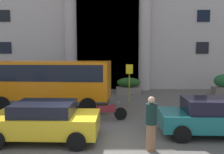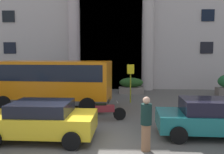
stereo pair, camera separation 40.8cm
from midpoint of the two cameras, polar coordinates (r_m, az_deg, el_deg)
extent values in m
cube|color=#54504B|center=(8.33, -6.60, -16.93)|extent=(80.00, 64.00, 0.12)
cube|color=#AEA39F|center=(25.70, -2.06, 17.39)|extent=(36.24, 9.00, 16.73)
cube|color=black|center=(20.82, -1.51, 11.63)|extent=(5.45, 0.12, 10.61)
cylinder|color=#B2A0A0|center=(20.86, -10.61, 11.53)|extent=(1.00, 1.00, 10.61)
cylinder|color=#B0A39D|center=(20.68, 7.62, 11.63)|extent=(1.00, 1.00, 10.61)
cube|color=black|center=(22.75, -25.11, 6.50)|extent=(1.09, 0.08, 1.01)
cube|color=black|center=(22.02, 20.91, 6.70)|extent=(1.09, 0.08, 1.01)
cube|color=black|center=(22.98, -25.40, 13.39)|extent=(1.09, 0.08, 1.01)
cube|color=black|center=(22.26, 21.17, 13.82)|extent=(1.09, 0.08, 1.01)
cube|color=orange|center=(13.72, -15.30, -1.01)|extent=(6.76, 2.94, 2.28)
cube|color=black|center=(13.67, -15.36, 1.29)|extent=(6.37, 2.94, 0.87)
cube|color=black|center=(12.95, -1.79, 0.41)|extent=(0.22, 2.04, 1.09)
cube|color=#4C4847|center=(13.88, -15.19, -5.20)|extent=(6.76, 2.98, 0.24)
cylinder|color=black|center=(14.47, -4.87, -5.06)|extent=(0.92, 0.35, 0.90)
cylinder|color=black|center=(12.14, -6.78, -7.17)|extent=(0.92, 0.35, 0.90)
cylinder|color=black|center=(15.90, -21.55, -4.47)|extent=(0.92, 0.35, 0.90)
cylinder|color=black|center=(13.80, -26.02, -6.14)|extent=(0.92, 0.35, 0.90)
cylinder|color=#93981C|center=(15.02, 3.58, -1.71)|extent=(0.08, 0.08, 2.43)
cube|color=yellow|center=(14.89, 3.61, 1.95)|extent=(0.44, 0.03, 0.60)
cube|color=gray|center=(18.96, -14.09, -3.14)|extent=(2.05, 0.94, 0.58)
ellipsoid|color=#244E1F|center=(18.85, -14.15, -0.74)|extent=(1.96, 0.85, 1.02)
cube|color=#6C615A|center=(19.83, 25.07, -3.10)|extent=(1.47, 0.86, 0.60)
ellipsoid|color=#1F562C|center=(19.73, 25.17, -0.83)|extent=(1.41, 0.77, 0.98)
cube|color=gray|center=(18.63, 3.58, -3.27)|extent=(1.95, 0.98, 0.50)
ellipsoid|color=#21471B|center=(18.55, 3.59, -1.34)|extent=(1.87, 0.88, 0.77)
cube|color=gray|center=(20.32, -23.73, -2.79)|extent=(1.56, 0.99, 0.64)
ellipsoid|color=#274E1F|center=(20.23, -23.81, -0.78)|extent=(1.50, 0.89, 0.79)
cube|color=#196768|center=(9.85, 22.45, -9.75)|extent=(4.11, 1.95, 0.64)
cube|color=black|center=(9.72, 22.58, -6.44)|extent=(2.25, 1.64, 0.52)
cylinder|color=black|center=(10.39, 13.49, -10.28)|extent=(0.63, 0.23, 0.62)
cylinder|color=black|center=(8.75, 15.63, -13.38)|extent=(0.63, 0.23, 0.62)
cube|color=gold|center=(9.06, -17.30, -10.78)|extent=(3.97, 2.01, 0.68)
cube|color=black|center=(8.92, -17.40, -7.31)|extent=(2.16, 1.73, 0.44)
cylinder|color=black|center=(9.70, -7.77, -11.33)|extent=(0.63, 0.22, 0.62)
cylinder|color=black|center=(7.94, -10.13, -15.27)|extent=(0.63, 0.22, 0.62)
cylinder|color=black|center=(10.47, -22.52, -10.44)|extent=(0.63, 0.22, 0.62)
cylinder|color=black|center=(12.64, 24.64, -7.83)|extent=(0.61, 0.18, 0.60)
cylinder|color=black|center=(12.00, 19.20, -8.34)|extent=(0.61, 0.20, 0.60)
cube|color=#224491|center=(12.24, 22.04, -6.81)|extent=(0.87, 0.35, 0.32)
cube|color=black|center=(12.12, 21.33, -6.04)|extent=(0.54, 0.27, 0.12)
cylinder|color=#A5A5A8|center=(12.46, 24.34, -5.28)|extent=(0.10, 0.55, 0.03)
cylinder|color=black|center=(11.19, 1.19, -9.02)|extent=(0.61, 0.17, 0.60)
cylinder|color=black|center=(11.09, -6.14, -9.19)|extent=(0.61, 0.19, 0.60)
cube|color=maroon|center=(11.05, -2.46, -7.72)|extent=(0.92, 0.35, 0.32)
cube|color=black|center=(11.00, -3.41, -6.83)|extent=(0.54, 0.26, 0.12)
cylinder|color=#A5A5A8|center=(11.04, 0.61, -6.13)|extent=(0.10, 0.55, 0.03)
cylinder|color=black|center=(11.54, -15.55, -8.78)|extent=(0.60, 0.12, 0.60)
cylinder|color=black|center=(11.97, -22.42, -8.48)|extent=(0.60, 0.14, 0.60)
cube|color=#B5B9B9|center=(11.67, -19.09, -7.31)|extent=(0.94, 0.26, 0.32)
cube|color=black|center=(11.69, -19.97, -6.41)|extent=(0.53, 0.21, 0.12)
cylinder|color=#A5A5A8|center=(11.44, -16.20, -5.94)|extent=(0.04, 0.55, 0.03)
cylinder|color=#895F42|center=(7.89, 8.11, -14.41)|extent=(0.30, 0.30, 0.87)
cylinder|color=black|center=(7.66, 8.19, -8.97)|extent=(0.36, 0.36, 0.67)
sphere|color=tan|center=(7.55, 8.24, -5.64)|extent=(0.23, 0.23, 0.23)
camera|label=1|loc=(0.20, -90.89, -0.09)|focal=37.27mm
camera|label=2|loc=(0.20, 89.11, 0.09)|focal=37.27mm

